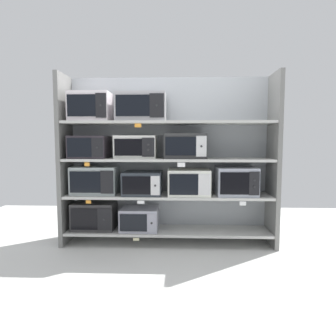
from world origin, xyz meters
The scene contains 26 objects.
ground centered at (0.00, -1.00, -0.01)m, with size 6.41×6.00×0.02m, color silver.
back_panel centered at (0.00, 0.24, 1.01)m, with size 2.61×0.04×2.01m, color #9EA3A8.
upright_left centered at (-1.24, 0.00, 1.01)m, with size 0.05×0.45×2.01m, color slate.
upright_right centered at (1.24, 0.00, 1.01)m, with size 0.05×0.45×2.01m, color slate.
shelf_0 centered at (0.00, 0.00, 0.15)m, with size 2.41×0.45×0.03m, color beige.
microwave_0 centered at (-0.90, 0.00, 0.33)m, with size 0.50×0.35×0.33m.
microwave_1 centered at (-0.34, 0.00, 0.30)m, with size 0.45×0.39×0.26m.
price_tag_0 centered at (-0.36, -0.23, 0.12)m, with size 0.07×0.00×0.03m, color beige.
shelf_1 centered at (0.00, 0.00, 0.58)m, with size 2.41×0.45×0.03m, color beige.
microwave_2 centered at (-0.88, 0.00, 0.76)m, with size 0.54×0.34×0.33m.
microwave_3 centered at (-0.30, 0.00, 0.73)m, with size 0.45×0.43×0.27m.
microwave_4 centered at (0.25, 0.00, 0.75)m, with size 0.49×0.43×0.30m.
microwave_5 centered at (0.80, 0.00, 0.76)m, with size 0.46×0.43×0.33m.
price_tag_1 centered at (-0.90, -0.23, 0.55)m, with size 0.06×0.00×0.04m, color orange.
price_tag_2 centered at (-0.30, -0.23, 0.55)m, with size 0.08×0.00×0.03m, color white.
price_tag_3 centered at (0.84, -0.23, 0.54)m, with size 0.07×0.00×0.04m, color white.
shelf_2 centered at (0.00, 0.00, 1.02)m, with size 2.41×0.45×0.03m, color beige.
microwave_6 centered at (-0.93, 0.00, 1.16)m, with size 0.43×0.42×0.26m.
microwave_7 centered at (-0.38, 0.00, 1.16)m, with size 0.48×0.34×0.27m.
microwave_8 centered at (0.20, 0.00, 1.18)m, with size 0.49×0.35×0.29m.
price_tag_4 centered at (-0.90, -0.23, 0.97)m, with size 0.06×0.00×0.04m, color orange.
price_tag_5 centered at (0.16, -0.23, 0.97)m, with size 0.09×0.00×0.05m, color white.
shelf_3 centered at (0.00, 0.00, 1.45)m, with size 2.41×0.45×0.03m, color beige.
microwave_9 centered at (-0.91, 0.00, 1.63)m, with size 0.47×0.36×0.34m.
microwave_10 centered at (-0.31, 0.00, 1.63)m, with size 0.57×0.41×0.33m.
price_tag_6 centered at (-0.32, -0.23, 1.41)m, with size 0.07×0.00×0.04m, color orange.
Camera 1 is at (0.14, -3.55, 1.24)m, focal length 32.17 mm.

